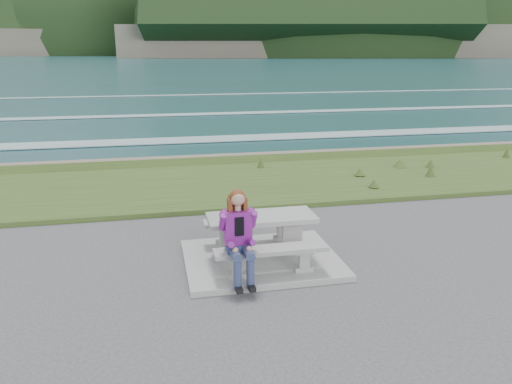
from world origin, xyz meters
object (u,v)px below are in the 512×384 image
(bench_seaward, at_px, (253,224))
(seated_woman, at_px, (240,250))
(bench_landward, at_px, (271,254))
(picnic_table, at_px, (261,225))

(bench_seaward, distance_m, seated_woman, 1.63)
(bench_landward, xyz_separation_m, seated_woman, (-0.52, -0.13, 0.17))
(picnic_table, distance_m, bench_seaward, 0.74)
(picnic_table, xyz_separation_m, seated_woman, (-0.52, -0.83, -0.06))
(bench_landward, relative_size, bench_seaward, 1.00)
(picnic_table, distance_m, seated_woman, 0.98)
(picnic_table, bearing_deg, bench_landward, -90.00)
(bench_landward, xyz_separation_m, bench_seaward, (0.00, 1.40, 0.00))
(picnic_table, height_order, bench_seaward, picnic_table)
(bench_seaward, bearing_deg, picnic_table, -90.00)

